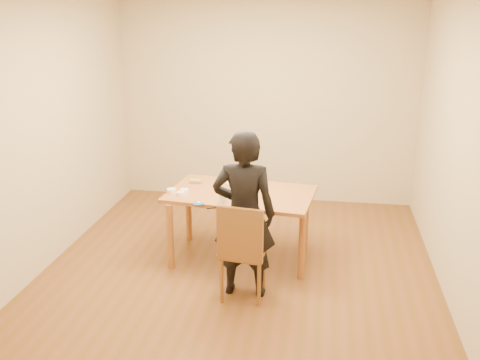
% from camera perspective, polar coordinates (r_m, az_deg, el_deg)
% --- Properties ---
extents(room_shell, '(4.00, 4.50, 2.70)m').
position_cam_1_polar(room_shell, '(5.43, 0.44, 4.71)').
color(room_shell, brown).
rests_on(room_shell, ground).
extents(dining_table, '(1.58, 1.05, 0.04)m').
position_cam_1_polar(dining_table, '(5.60, 0.08, -1.49)').
color(dining_table, brown).
rests_on(dining_table, floor).
extents(dining_chair, '(0.45, 0.45, 0.04)m').
position_cam_1_polar(dining_chair, '(4.98, 0.34, -7.60)').
color(dining_chair, brown).
rests_on(dining_chair, floor).
extents(cake_plate, '(0.28, 0.28, 0.02)m').
position_cam_1_polar(cake_plate, '(5.59, -0.23, -1.20)').
color(cake_plate, '#AC220B').
rests_on(cake_plate, dining_table).
extents(cake, '(0.24, 0.24, 0.07)m').
position_cam_1_polar(cake, '(5.58, -0.23, -0.74)').
color(cake, white).
rests_on(cake, cake_plate).
extents(frosting_dome, '(0.23, 0.23, 0.03)m').
position_cam_1_polar(frosting_dome, '(5.56, -0.23, -0.25)').
color(frosting_dome, white).
rests_on(frosting_dome, cake).
extents(frosting_tub, '(0.10, 0.10, 0.08)m').
position_cam_1_polar(frosting_tub, '(5.30, -1.77, -1.96)').
color(frosting_tub, white).
rests_on(frosting_tub, dining_table).
extents(frosting_lid, '(0.10, 0.10, 0.01)m').
position_cam_1_polar(frosting_lid, '(5.28, -4.45, -2.53)').
color(frosting_lid, '#1A4EAA').
rests_on(frosting_lid, dining_table).
extents(frosting_dollop, '(0.04, 0.04, 0.02)m').
position_cam_1_polar(frosting_dollop, '(5.28, -4.46, -2.39)').
color(frosting_dollop, white).
rests_on(frosting_dollop, frosting_lid).
extents(ramekin_green, '(0.08, 0.08, 0.04)m').
position_cam_1_polar(ramekin_green, '(5.53, -6.35, -1.45)').
color(ramekin_green, white).
rests_on(ramekin_green, dining_table).
extents(ramekin_yellow, '(0.09, 0.09, 0.04)m').
position_cam_1_polar(ramekin_yellow, '(5.59, -5.97, -1.18)').
color(ramekin_yellow, white).
rests_on(ramekin_yellow, dining_table).
extents(ramekin_multi, '(0.09, 0.09, 0.04)m').
position_cam_1_polar(ramekin_multi, '(5.62, -7.33, -1.15)').
color(ramekin_multi, white).
rests_on(ramekin_multi, dining_table).
extents(candy_box_pink, '(0.12, 0.06, 0.02)m').
position_cam_1_polar(candy_box_pink, '(5.89, -4.72, -0.26)').
color(candy_box_pink, '#CC308A').
rests_on(candy_box_pink, dining_table).
extents(candy_box_green, '(0.13, 0.07, 0.02)m').
position_cam_1_polar(candy_box_green, '(5.89, -4.76, -0.07)').
color(candy_box_green, green).
rests_on(candy_box_green, candy_box_pink).
extents(spatula, '(0.13, 0.09, 0.01)m').
position_cam_1_polar(spatula, '(5.17, -2.81, -2.97)').
color(spatula, black).
rests_on(spatula, dining_table).
extents(person, '(0.59, 0.39, 1.59)m').
position_cam_1_polar(person, '(4.88, 0.44, -3.70)').
color(person, black).
rests_on(person, floor).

